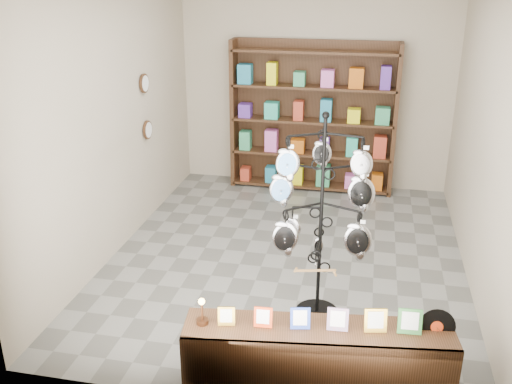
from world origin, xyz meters
TOP-DOWN VIEW (x-y plane):
  - ground at (0.00, 0.00)m, footprint 5.00×5.00m
  - room_envelope at (0.00, 0.00)m, footprint 5.00×5.00m
  - display_tree at (0.47, -1.11)m, footprint 1.03×0.96m
  - front_shelf at (0.57, -2.12)m, footprint 2.17×0.71m
  - back_shelving at (0.00, 2.30)m, footprint 2.42×0.36m
  - wall_clocks at (-1.97, 0.80)m, footprint 0.03×0.24m

SIDE VIEW (x-z plane):
  - ground at x=0.00m, z-range 0.00..0.00m
  - front_shelf at x=0.57m, z-range -0.11..0.64m
  - back_shelving at x=0.00m, z-range -0.07..2.13m
  - display_tree at x=0.47m, z-range 0.16..2.17m
  - wall_clocks at x=-1.97m, z-range 1.08..1.92m
  - room_envelope at x=0.00m, z-range -0.65..4.35m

